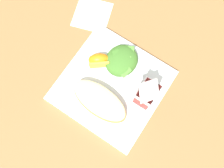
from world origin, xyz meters
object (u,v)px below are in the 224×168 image
at_px(cheesy_pizza_bread, 99,101).
at_px(milk_carton, 147,93).
at_px(white_plate, 112,86).
at_px(paper_napkin, 92,14).
at_px(green_salad_pile, 122,60).
at_px(orange_wedge_front, 99,60).

bearing_deg(cheesy_pizza_bread, milk_carton, 128.84).
relative_size(white_plate, paper_napkin, 2.55).
height_order(green_salad_pile, milk_carton, milk_carton).
bearing_deg(orange_wedge_front, white_plate, 62.50).
bearing_deg(orange_wedge_front, milk_carton, 84.24).
relative_size(green_salad_pile, paper_napkin, 0.93).
relative_size(cheesy_pizza_bread, green_salad_pile, 1.70).
height_order(cheesy_pizza_bread, orange_wedge_front, orange_wedge_front).
distance_m(white_plate, paper_napkin, 0.24).
relative_size(cheesy_pizza_bread, paper_napkin, 1.58).
relative_size(milk_carton, paper_napkin, 1.00).
distance_m(milk_carton, paper_napkin, 0.32).
height_order(white_plate, green_salad_pile, green_salad_pile).
distance_m(white_plate, cheesy_pizza_bread, 0.07).
xyz_separation_m(white_plate, cheesy_pizza_bread, (0.06, -0.00, 0.03)).
xyz_separation_m(milk_carton, paper_napkin, (-0.14, -0.28, -0.07)).
xyz_separation_m(cheesy_pizza_bread, paper_napkin, (-0.22, -0.18, -0.03)).
relative_size(white_plate, green_salad_pile, 2.74).
bearing_deg(milk_carton, paper_napkin, -116.83).
distance_m(cheesy_pizza_bread, green_salad_pile, 0.13).
bearing_deg(cheesy_pizza_bread, paper_napkin, -140.83).
height_order(white_plate, orange_wedge_front, orange_wedge_front).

